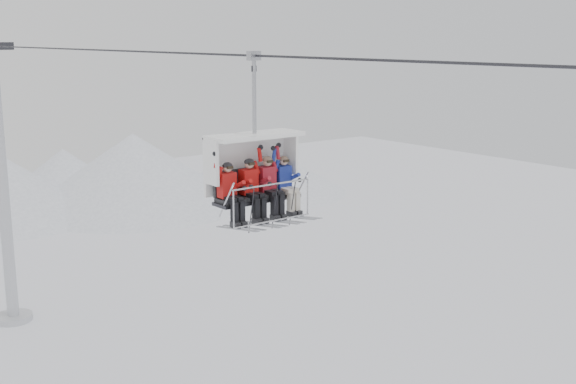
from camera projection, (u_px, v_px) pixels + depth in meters
lift_tower_right at (4, 207)px, 34.40m from camera, size 2.00×1.80×13.48m
haul_cable at (288, 57)px, 15.88m from camera, size 0.06×50.00×0.06m
chairlift_carrier at (252, 165)px, 17.53m from camera, size 2.39×1.17×3.98m
skier_far_left at (230, 191)px, 16.88m from camera, size 0.40×1.69×1.60m
skier_center_left at (251, 187)px, 17.25m from camera, size 0.41×1.69×1.63m
skier_center_right at (270, 184)px, 17.58m from camera, size 0.41×1.69×1.63m
skier_far_right at (286, 183)px, 17.88m from camera, size 0.39×1.69×1.56m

